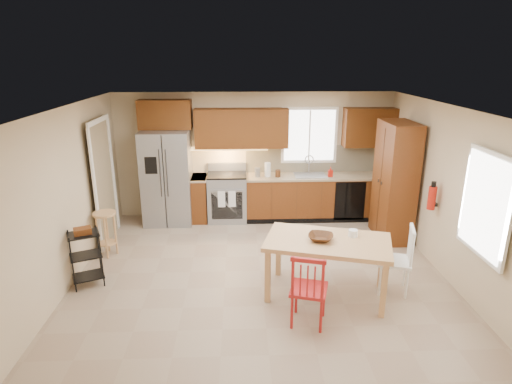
{
  "coord_description": "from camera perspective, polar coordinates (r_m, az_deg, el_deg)",
  "views": [
    {
      "loc": [
        -0.31,
        -5.91,
        3.19
      ],
      "look_at": [
        -0.05,
        0.4,
        1.15
      ],
      "focal_mm": 30.0,
      "sensor_mm": 36.0,
      "label": 1
    }
  ],
  "objects": [
    {
      "name": "wall_back",
      "position": [
        8.63,
        -0.25,
        4.93
      ],
      "size": [
        5.5,
        0.02,
        2.5
      ],
      "primitive_type": "cube",
      "color": "#CCB793",
      "rests_on": "ground"
    },
    {
      "name": "paper_towel",
      "position": [
        8.36,
        1.56,
        3.0
      ],
      "size": [
        0.12,
        0.12,
        0.28
      ],
      "primitive_type": "cylinder",
      "color": "white",
      "rests_on": "base_cabinet_run"
    },
    {
      "name": "dining_table",
      "position": [
        6.02,
        9.39,
        -9.95
      ],
      "size": [
        1.84,
        1.34,
        0.8
      ],
      "primitive_type": null,
      "rotation": [
        0.0,
        0.0,
        -0.28
      ],
      "color": "tan",
      "rests_on": "floor"
    },
    {
      "name": "floor",
      "position": [
        6.72,
        0.57,
        -10.43
      ],
      "size": [
        5.5,
        5.5,
        0.0
      ],
      "primitive_type": "plane",
      "color": "gray",
      "rests_on": "ground"
    },
    {
      "name": "doorway",
      "position": [
        7.88,
        -19.7,
        1.08
      ],
      "size": [
        0.04,
        0.95,
        2.1
      ],
      "primitive_type": "cube",
      "color": "#8C7A59",
      "rests_on": "wall_left"
    },
    {
      "name": "utility_cart",
      "position": [
        6.61,
        -21.69,
        -8.23
      ],
      "size": [
        0.51,
        0.47,
        0.84
      ],
      "primitive_type": null,
      "rotation": [
        0.0,
        0.0,
        0.41
      ],
      "color": "black",
      "rests_on": "floor"
    },
    {
      "name": "upper_left_block",
      "position": [
        8.34,
        -1.94,
        8.49
      ],
      "size": [
        1.8,
        0.35,
        0.75
      ],
      "primitive_type": "cube",
      "color": "#57310E",
      "rests_on": "wall_back"
    },
    {
      "name": "wall_left",
      "position": [
        6.68,
        -23.68,
        -0.53
      ],
      "size": [
        0.02,
        5.0,
        2.5
      ],
      "primitive_type": "cube",
      "color": "#CCB793",
      "rests_on": "ground"
    },
    {
      "name": "wall_right",
      "position": [
        6.93,
        23.95,
        0.06
      ],
      "size": [
        0.02,
        5.0,
        2.5
      ],
      "primitive_type": "cube",
      "color": "#CCB793",
      "rests_on": "ground"
    },
    {
      "name": "base_cabinet_run",
      "position": [
        8.71,
        8.35,
        -0.63
      ],
      "size": [
        2.92,
        0.6,
        0.9
      ],
      "primitive_type": "cube",
      "color": "#652C12",
      "rests_on": "floor"
    },
    {
      "name": "range_stove",
      "position": [
        8.54,
        -3.85,
        -0.76
      ],
      "size": [
        0.76,
        0.63,
        0.92
      ],
      "primitive_type": "cube",
      "color": "gray",
      "rests_on": "floor"
    },
    {
      "name": "sink",
      "position": [
        8.55,
        7.22,
        1.96
      ],
      "size": [
        0.62,
        0.46,
        0.16
      ],
      "primitive_type": "cube",
      "color": "gray",
      "rests_on": "base_cabinet_run"
    },
    {
      "name": "soap_bottle",
      "position": [
        8.49,
        9.9,
        2.67
      ],
      "size": [
        0.09,
        0.09,
        0.19
      ],
      "primitive_type": "imported",
      "color": "#AF170C",
      "rests_on": "base_cabinet_run"
    },
    {
      "name": "upper_over_fridge",
      "position": [
        8.42,
        -12.04,
        10.09
      ],
      "size": [
        1.0,
        0.35,
        0.55
      ],
      "primitive_type": "cube",
      "color": "#57310E",
      "rests_on": "wall_back"
    },
    {
      "name": "chair_red",
      "position": [
        5.36,
        7.07,
        -12.56
      ],
      "size": [
        0.56,
        0.56,
        0.97
      ],
      "primitive_type": null,
      "rotation": [
        0.0,
        0.0,
        -0.28
      ],
      "color": "#A61919",
      "rests_on": "floor"
    },
    {
      "name": "base_cabinet_narrow",
      "position": [
        8.59,
        -7.52,
        -0.84
      ],
      "size": [
        0.3,
        0.6,
        0.9
      ],
      "primitive_type": "cube",
      "color": "#652C12",
      "rests_on": "floor"
    },
    {
      "name": "fire_extinguisher",
      "position": [
        7.05,
        22.41,
        -0.74
      ],
      "size": [
        0.12,
        0.12,
        0.36
      ],
      "primitive_type": "cylinder",
      "color": "#AF170C",
      "rests_on": "wall_right"
    },
    {
      "name": "pantry",
      "position": [
        7.91,
        18.0,
        1.32
      ],
      "size": [
        0.5,
        0.95,
        2.1
      ],
      "primitive_type": "cube",
      "color": "#652C12",
      "rests_on": "floor"
    },
    {
      "name": "ceiling",
      "position": [
        5.95,
        0.64,
        11.25
      ],
      "size": [
        5.5,
        5.0,
        0.02
      ],
      "primitive_type": "cube",
      "color": "silver",
      "rests_on": "ground"
    },
    {
      "name": "wall_front",
      "position": [
        3.93,
        2.5,
        -11.67
      ],
      "size": [
        5.5,
        0.02,
        2.5
      ],
      "primitive_type": "cube",
      "color": "#CCB793",
      "rests_on": "ground"
    },
    {
      "name": "refrigerator",
      "position": [
        8.46,
        -11.73,
        1.9
      ],
      "size": [
        0.92,
        0.75,
        1.82
      ],
      "primitive_type": "cube",
      "color": "gray",
      "rests_on": "floor"
    },
    {
      "name": "window_back",
      "position": [
        8.64,
        7.12,
        7.51
      ],
      "size": [
        1.12,
        0.04,
        1.12
      ],
      "primitive_type": "cube",
      "color": "white",
      "rests_on": "wall_back"
    },
    {
      "name": "chair_white",
      "position": [
        6.28,
        17.95,
        -8.56
      ],
      "size": [
        0.56,
        0.56,
        0.97
      ],
      "primitive_type": null,
      "rotation": [
        0.0,
        0.0,
        1.29
      ],
      "color": "white",
      "rests_on": "floor"
    },
    {
      "name": "canister_wood",
      "position": [
        8.36,
        2.94,
        2.49
      ],
      "size": [
        0.1,
        0.1,
        0.14
      ],
      "primitive_type": "cylinder",
      "color": "#4B2814",
      "rests_on": "base_cabinet_run"
    },
    {
      "name": "undercab_glow",
      "position": [
        8.4,
        -3.97,
        5.77
      ],
      "size": [
        1.6,
        0.3,
        0.01
      ],
      "primitive_type": "cube",
      "color": "#FFBF66",
      "rests_on": "wall_back"
    },
    {
      "name": "table_jar",
      "position": [
        6.0,
        12.79,
        -5.58
      ],
      "size": [
        0.16,
        0.16,
        0.15
      ],
      "primitive_type": "cylinder",
      "rotation": [
        0.0,
        0.0,
        -0.28
      ],
      "color": "white",
      "rests_on": "dining_table"
    },
    {
      "name": "upper_right_block",
      "position": [
        8.73,
        14.88,
        8.32
      ],
      "size": [
        1.0,
        0.35,
        0.75
      ],
      "primitive_type": "cube",
      "color": "#57310E",
      "rests_on": "wall_back"
    },
    {
      "name": "table_bowl",
      "position": [
        5.82,
        8.59,
        -6.42
      ],
      "size": [
        0.41,
        0.41,
        0.08
      ],
      "primitive_type": "imported",
      "rotation": [
        0.0,
        0.0,
        -0.28
      ],
      "color": "#4B2814",
      "rests_on": "dining_table"
    },
    {
      "name": "bar_stool",
      "position": [
        7.47,
        -19.3,
        -5.28
      ],
      "size": [
        0.43,
        0.43,
        0.75
      ],
      "primitive_type": null,
      "rotation": [
        0.0,
        0.0,
        -0.21
      ],
      "color": "tan",
      "rests_on": "floor"
    },
    {
      "name": "canister_steel",
      "position": [
        8.36,
        0.19,
        2.65
      ],
      "size": [
        0.11,
        0.11,
        0.18
      ],
      "primitive_type": "cylinder",
      "color": "gray",
      "rests_on": "base_cabinet_run"
    },
    {
      "name": "dishwasher",
      "position": [
        8.56,
        12.38,
        -1.19
      ],
      "size": [
        0.6,
        0.02,
        0.78
      ],
      "primitive_type": "cube",
      "color": "black",
      "rests_on": "floor"
    },
    {
      "name": "window_right",
      "position": [
        5.88,
        28.34,
        -1.53
      ],
      "size": [
        0.04,
        1.02,
        1.32
      ],
      "primitive_type": "cube",
      "color": "white",
      "rests_on": "wall_right"
    },
    {
      "name": "backsplash",
      "position": [
        8.78,
        8.23,
        4.45
      ],
      "size": [
        2.92,
        0.03,
        0.55
      ],
      "primitive_type": "cube",
      "color": "beige",
      "rests_on": "wall_back"
    }
  ]
}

